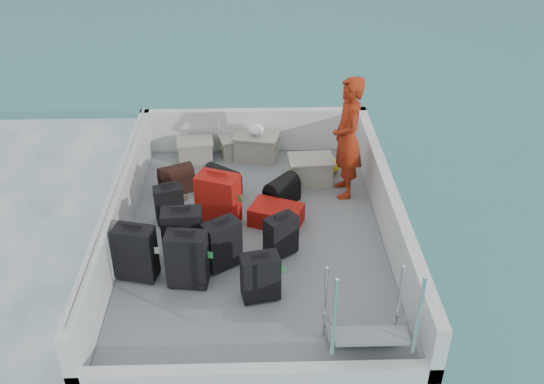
% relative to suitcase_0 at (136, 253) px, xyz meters
% --- Properties ---
extents(ground, '(160.00, 160.00, 0.00)m').
position_rel_suitcase_0_xyz_m(ground, '(1.38, 0.80, -0.97)').
color(ground, '#195959').
rests_on(ground, ground).
extents(ferry_hull, '(3.60, 5.00, 0.60)m').
position_rel_suitcase_0_xyz_m(ferry_hull, '(1.38, 0.80, -0.67)').
color(ferry_hull, silver).
rests_on(ferry_hull, ground).
extents(deck, '(3.30, 4.70, 0.02)m').
position_rel_suitcase_0_xyz_m(deck, '(1.38, 0.80, -0.36)').
color(deck, slate).
rests_on(deck, ferry_hull).
extents(deck_fittings, '(3.60, 5.00, 0.90)m').
position_rel_suitcase_0_xyz_m(deck_fittings, '(1.73, 0.48, 0.02)').
color(deck_fittings, silver).
rests_on(deck_fittings, deck).
extents(suitcase_0, '(0.50, 0.36, 0.70)m').
position_rel_suitcase_0_xyz_m(suitcase_0, '(0.00, 0.00, 0.00)').
color(suitcase_0, black).
rests_on(suitcase_0, deck).
extents(suitcase_1, '(0.50, 0.30, 0.72)m').
position_rel_suitcase_0_xyz_m(suitcase_1, '(0.52, 0.32, 0.01)').
color(suitcase_1, black).
rests_on(suitcase_1, deck).
extents(suitcase_2, '(0.42, 0.32, 0.54)m').
position_rel_suitcase_0_xyz_m(suitcase_2, '(0.24, 1.16, -0.08)').
color(suitcase_2, black).
rests_on(suitcase_2, deck).
extents(suitcase_3, '(0.49, 0.32, 0.71)m').
position_rel_suitcase_0_xyz_m(suitcase_3, '(0.61, -0.14, 0.00)').
color(suitcase_3, black).
rests_on(suitcase_3, deck).
extents(suitcase_4, '(0.50, 0.45, 0.63)m').
position_rel_suitcase_0_xyz_m(suitcase_4, '(0.99, 0.18, -0.03)').
color(suitcase_4, black).
rests_on(suitcase_4, deck).
extents(suitcase_5, '(0.62, 0.50, 0.74)m').
position_rel_suitcase_0_xyz_m(suitcase_5, '(0.91, 1.09, 0.02)').
color(suitcase_5, '#A7150C').
rests_on(suitcase_5, deck).
extents(suitcase_6, '(0.46, 0.33, 0.59)m').
position_rel_suitcase_0_xyz_m(suitcase_6, '(1.44, -0.41, -0.06)').
color(suitcase_6, black).
rests_on(suitcase_6, deck).
extents(suitcase_7, '(0.45, 0.41, 0.55)m').
position_rel_suitcase_0_xyz_m(suitcase_7, '(1.71, 0.39, -0.07)').
color(suitcase_7, black).
rests_on(suitcase_7, deck).
extents(suitcase_8, '(0.79, 0.66, 0.26)m').
position_rel_suitcase_0_xyz_m(suitcase_8, '(1.67, 1.08, -0.22)').
color(suitcase_8, '#A7150C').
rests_on(suitcase_8, deck).
extents(duffel_0, '(0.56, 0.48, 0.32)m').
position_rel_suitcase_0_xyz_m(duffel_0, '(0.25, 1.95, -0.19)').
color(duffel_0, black).
rests_on(duffel_0, deck).
extents(duffel_1, '(0.58, 0.54, 0.32)m').
position_rel_suitcase_0_xyz_m(duffel_1, '(0.92, 1.88, -0.19)').
color(duffel_1, black).
rests_on(duffel_1, deck).
extents(duffel_2, '(0.56, 0.58, 0.32)m').
position_rel_suitcase_0_xyz_m(duffel_2, '(1.77, 1.57, -0.19)').
color(duffel_2, black).
rests_on(duffel_2, deck).
extents(crate_0, '(0.56, 0.41, 0.32)m').
position_rel_suitcase_0_xyz_m(crate_0, '(0.45, 2.88, -0.19)').
color(crate_0, gray).
rests_on(crate_0, deck).
extents(crate_1, '(0.59, 0.47, 0.31)m').
position_rel_suitcase_0_xyz_m(crate_1, '(1.11, 3.00, -0.20)').
color(crate_1, gray).
rests_on(crate_1, deck).
extents(crate_2, '(0.72, 0.57, 0.39)m').
position_rel_suitcase_0_xyz_m(crate_2, '(1.42, 2.91, -0.16)').
color(crate_2, gray).
rests_on(crate_2, deck).
extents(crate_3, '(0.64, 0.46, 0.37)m').
position_rel_suitcase_0_xyz_m(crate_3, '(2.22, 2.15, -0.17)').
color(crate_3, gray).
rests_on(crate_3, deck).
extents(yellow_bag, '(0.28, 0.26, 0.22)m').
position_rel_suitcase_0_xyz_m(yellow_bag, '(2.56, 2.44, -0.24)').
color(yellow_bag, yellow).
rests_on(yellow_bag, deck).
extents(white_bag, '(0.24, 0.24, 0.18)m').
position_rel_suitcase_0_xyz_m(white_bag, '(1.42, 2.91, 0.13)').
color(white_bag, white).
rests_on(white_bag, crate_2).
extents(passenger, '(0.47, 0.68, 1.77)m').
position_rel_suitcase_0_xyz_m(passenger, '(2.68, 1.83, 0.53)').
color(passenger, red).
rests_on(passenger, deck).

